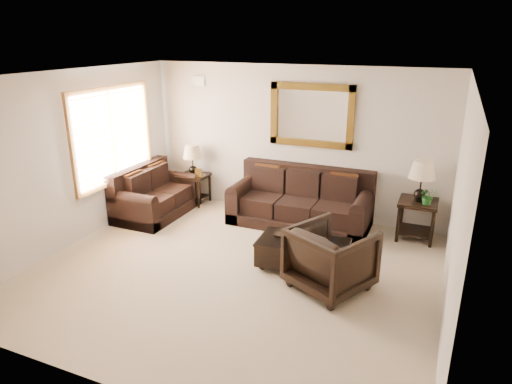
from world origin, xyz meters
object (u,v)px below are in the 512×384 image
at_px(loveseat, 154,197).
at_px(armchair, 331,255).
at_px(end_table_left, 193,166).
at_px(coffee_table, 303,252).
at_px(end_table_right, 420,189).
at_px(sofa, 301,204).

distance_m(loveseat, armchair, 3.89).
relative_size(end_table_left, coffee_table, 0.91).
height_order(loveseat, end_table_right, end_table_right).
relative_size(loveseat, end_table_left, 1.36).
height_order(coffee_table, armchair, armchair).
bearing_deg(sofa, coffee_table, -71.01).
bearing_deg(loveseat, coffee_table, -106.32).
relative_size(sofa, loveseat, 1.50).
xyz_separation_m(end_table_left, coffee_table, (2.81, -1.74, -0.50)).
distance_m(end_table_right, coffee_table, 2.28).
relative_size(end_table_left, end_table_right, 0.89).
distance_m(loveseat, end_table_right, 4.66).
distance_m(coffee_table, armchair, 0.64).
bearing_deg(loveseat, end_table_left, -24.83).
bearing_deg(coffee_table, armchair, -39.37).
xyz_separation_m(end_table_right, coffee_table, (-1.39, -1.71, -0.60)).
distance_m(sofa, coffee_table, 1.67).
xyz_separation_m(end_table_right, armchair, (-0.90, -2.07, -0.39)).
bearing_deg(coffee_table, end_table_left, 145.17).
relative_size(end_table_right, coffee_table, 1.02).
bearing_deg(armchair, coffee_table, -9.39).
height_order(end_table_right, armchair, end_table_right).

